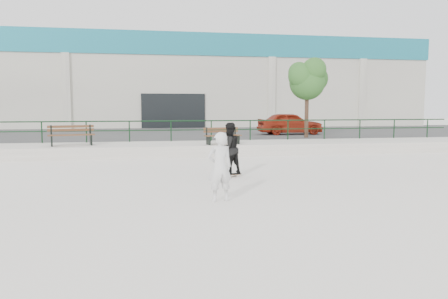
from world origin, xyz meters
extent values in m
plane|color=silver|center=(0.00, 0.00, 0.00)|extent=(120.00, 120.00, 0.00)
cube|color=#B9B3A8|center=(0.00, 9.50, 0.25)|extent=(30.00, 3.00, 0.50)
cube|color=#393939|center=(0.00, 18.00, 0.25)|extent=(60.00, 14.00, 0.50)
cylinder|color=black|center=(0.00, 10.80, 1.50)|extent=(28.00, 0.06, 0.06)
cylinder|color=black|center=(0.00, 10.80, 1.05)|extent=(28.00, 0.05, 0.05)
cylinder|color=black|center=(-7.00, 10.80, 1.00)|extent=(0.06, 0.06, 1.00)
cylinder|color=black|center=(-5.00, 10.80, 1.00)|extent=(0.06, 0.06, 1.00)
cylinder|color=black|center=(-3.00, 10.80, 1.00)|extent=(0.06, 0.06, 1.00)
cylinder|color=black|center=(-1.00, 10.80, 1.00)|extent=(0.06, 0.06, 1.00)
cylinder|color=black|center=(1.00, 10.80, 1.00)|extent=(0.06, 0.06, 1.00)
cylinder|color=black|center=(3.00, 10.80, 1.00)|extent=(0.06, 0.06, 1.00)
cylinder|color=black|center=(5.00, 10.80, 1.00)|extent=(0.06, 0.06, 1.00)
cylinder|color=black|center=(7.00, 10.80, 1.00)|extent=(0.06, 0.06, 1.00)
cylinder|color=black|center=(9.00, 10.80, 1.00)|extent=(0.06, 0.06, 1.00)
cylinder|color=black|center=(11.00, 10.80, 1.00)|extent=(0.06, 0.06, 1.00)
cylinder|color=black|center=(13.00, 10.80, 1.00)|extent=(0.06, 0.06, 1.00)
cube|color=silver|center=(0.00, 32.00, 4.00)|extent=(44.00, 16.00, 8.00)
cube|color=teal|center=(0.00, 32.00, 7.10)|extent=(44.20, 16.20, 1.80)
cube|color=black|center=(0.00, 23.95, 1.60)|extent=(5.00, 0.15, 3.20)
cube|color=silver|center=(-8.00, 23.90, 3.10)|extent=(0.60, 0.25, 6.20)
cube|color=silver|center=(8.00, 23.90, 3.10)|extent=(0.60, 0.25, 6.20)
cube|color=silver|center=(16.00, 23.90, 3.10)|extent=(0.60, 0.25, 6.20)
cube|color=#53341C|center=(-5.39, 9.02, 0.97)|extent=(1.94, 0.53, 0.04)
cube|color=#53341C|center=(-5.43, 9.21, 0.97)|extent=(1.94, 0.53, 0.04)
cube|color=#53341C|center=(-5.47, 9.40, 0.97)|extent=(1.94, 0.53, 0.04)
cube|color=#53341C|center=(-5.49, 9.49, 1.17)|extent=(1.92, 0.45, 0.11)
cube|color=#53341C|center=(-5.49, 9.49, 1.33)|extent=(1.92, 0.45, 0.11)
cube|color=black|center=(-6.23, 9.04, 0.73)|extent=(0.18, 0.55, 0.46)
cube|color=black|center=(-6.29, 9.32, 1.17)|extent=(0.08, 0.07, 0.46)
cube|color=black|center=(-4.63, 9.38, 0.73)|extent=(0.18, 0.55, 0.46)
cube|color=black|center=(-4.69, 9.66, 1.17)|extent=(0.08, 0.07, 0.46)
cube|color=#53341C|center=(1.23, 8.45, 0.90)|extent=(1.67, 0.46, 0.04)
cube|color=#53341C|center=(1.20, 8.62, 0.90)|extent=(1.67, 0.46, 0.04)
cube|color=#53341C|center=(1.17, 8.78, 0.90)|extent=(1.67, 0.46, 0.04)
cube|color=#53341C|center=(1.15, 8.85, 1.08)|extent=(1.65, 0.39, 0.09)
cube|color=#53341C|center=(1.15, 8.85, 1.21)|extent=(1.65, 0.39, 0.09)
cube|color=black|center=(0.51, 8.47, 0.70)|extent=(0.15, 0.47, 0.39)
cube|color=black|center=(0.46, 8.71, 1.08)|extent=(0.06, 0.06, 0.39)
cube|color=black|center=(1.89, 8.76, 0.70)|extent=(0.15, 0.47, 0.39)
cube|color=black|center=(1.84, 9.00, 1.08)|extent=(0.06, 0.06, 0.39)
cylinder|color=#513928|center=(6.51, 12.11, 1.79)|extent=(0.22, 0.22, 2.59)
sphere|color=#225720|center=(6.51, 12.11, 3.52)|extent=(1.94, 1.94, 1.94)
sphere|color=#225720|center=(7.04, 12.43, 3.74)|extent=(1.51, 1.51, 1.51)
sphere|color=#225720|center=(6.07, 11.89, 3.84)|extent=(1.40, 1.40, 1.40)
sphere|color=#225720|center=(6.72, 11.68, 4.17)|extent=(1.29, 1.29, 1.29)
sphere|color=#225720|center=(6.18, 12.54, 4.06)|extent=(1.19, 1.19, 1.19)
imported|color=maroon|center=(6.50, 14.84, 1.17)|extent=(3.96, 1.61, 1.35)
cube|color=black|center=(0.32, 2.65, 0.09)|extent=(0.81, 0.40, 0.02)
cube|color=brown|center=(0.32, 2.65, 0.07)|extent=(0.81, 0.40, 0.01)
cube|color=#AAABB0|center=(0.06, 2.58, 0.04)|extent=(0.10, 0.17, 0.03)
cube|color=#AAABB0|center=(0.57, 2.72, 0.04)|extent=(0.10, 0.17, 0.03)
cylinder|color=beige|center=(0.09, 2.49, 0.03)|extent=(0.06, 0.04, 0.06)
cylinder|color=beige|center=(0.04, 2.68, 0.03)|extent=(0.06, 0.04, 0.06)
cylinder|color=beige|center=(0.59, 2.63, 0.03)|extent=(0.06, 0.04, 0.06)
cylinder|color=beige|center=(0.54, 2.81, 0.03)|extent=(0.06, 0.04, 0.06)
imported|color=black|center=(0.32, 2.65, 0.91)|extent=(0.98, 0.90, 1.62)
imported|color=silver|center=(-0.58, -0.79, 0.82)|extent=(0.65, 0.48, 1.63)
camera|label=1|loc=(-2.30, -10.71, 2.23)|focal=35.00mm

